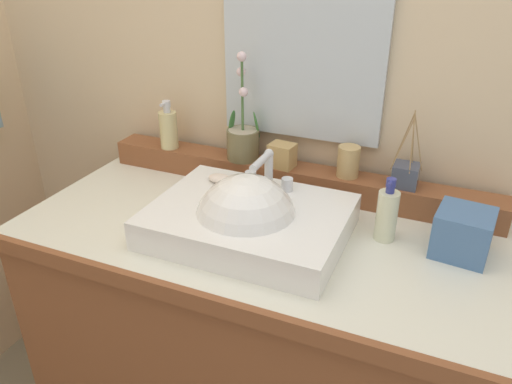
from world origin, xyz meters
TOP-DOWN VIEW (x-y plane):
  - wall_back at (0.00, 0.42)m, footprint 3.08×0.20m
  - vanity_cabinet at (0.00, -0.00)m, footprint 1.31×0.64m
  - back_ledge at (0.00, 0.26)m, footprint 1.23×0.10m
  - sink_basin at (-0.01, -0.05)m, footprint 0.50×0.38m
  - soap_bar at (-0.15, 0.06)m, footprint 0.07×0.04m
  - potted_plant at (-0.16, 0.25)m, footprint 0.11×0.10m
  - soap_dispenser at (-0.43, 0.24)m, footprint 0.06×0.06m
  - tumbler_cup at (0.17, 0.25)m, footprint 0.06×0.06m
  - reed_diffuser at (0.34, 0.25)m, footprint 0.09×0.07m
  - trinket_box at (-0.03, 0.24)m, footprint 0.08×0.07m
  - lotion_bottle at (0.32, 0.08)m, footprint 0.05×0.06m
  - tissue_box at (0.50, 0.08)m, footprint 0.14×0.14m
  - mirror at (-0.00, 0.31)m, footprint 0.49×0.02m

SIDE VIEW (x-z plane):
  - vanity_cabinet at x=0.00m, z-range 0.00..0.85m
  - back_ledge at x=0.00m, z-range 0.85..0.93m
  - sink_basin at x=-0.01m, z-range 0.75..1.03m
  - tissue_box at x=0.50m, z-range 0.85..0.97m
  - lotion_bottle at x=0.32m, z-range 0.84..1.01m
  - soap_bar at x=-0.15m, z-range 0.93..0.95m
  - reed_diffuser at x=0.34m, z-range 0.85..1.07m
  - trinket_box at x=-0.03m, z-range 0.93..1.00m
  - tumbler_cup at x=0.17m, z-range 0.93..1.02m
  - soap_dispenser at x=-0.43m, z-range 0.91..1.07m
  - potted_plant at x=-0.16m, z-range 0.83..1.16m
  - mirror at x=0.00m, z-range 1.01..1.51m
  - wall_back at x=0.00m, z-range 0.00..2.63m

